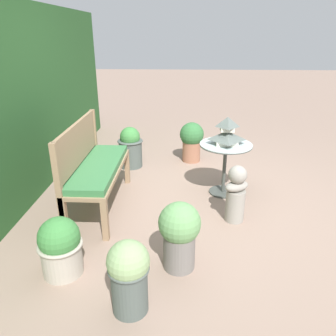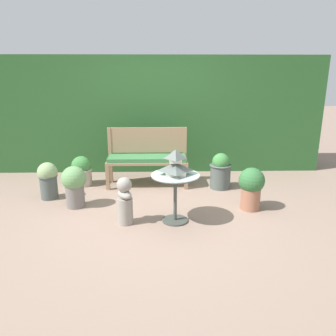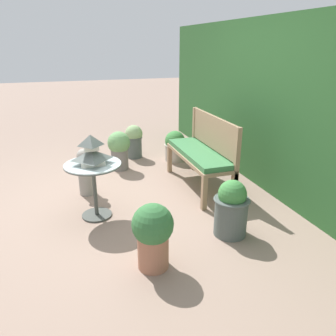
% 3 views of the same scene
% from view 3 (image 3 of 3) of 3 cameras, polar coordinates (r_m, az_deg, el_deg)
% --- Properties ---
extents(ground, '(30.00, 30.00, 0.00)m').
position_cam_3_polar(ground, '(4.20, -8.07, -5.80)').
color(ground, gray).
extents(foliage_hedge_back, '(6.40, 0.88, 2.20)m').
position_cam_3_polar(foliage_hedge_back, '(4.80, 20.44, 10.33)').
color(foliage_hedge_back, '#285628').
rests_on(foliage_hedge_back, ground).
extents(garden_bench, '(1.37, 0.45, 0.52)m').
position_cam_3_polar(garden_bench, '(4.44, 5.33, 2.06)').
color(garden_bench, '#937556').
rests_on(garden_bench, ground).
extents(bench_backrest, '(1.37, 0.06, 0.98)m').
position_cam_3_polar(bench_backrest, '(4.45, 7.89, 5.40)').
color(bench_backrest, '#937556').
rests_on(bench_backrest, ground).
extents(patio_table, '(0.62, 0.62, 0.64)m').
position_cam_3_polar(patio_table, '(3.72, -12.82, -1.29)').
color(patio_table, '#424742').
rests_on(patio_table, ground).
extents(pagoda_birdhouse, '(0.34, 0.34, 0.33)m').
position_cam_3_polar(pagoda_birdhouse, '(3.62, -13.17, 2.77)').
color(pagoda_birdhouse, silver).
rests_on(pagoda_birdhouse, patio_table).
extents(garden_bust, '(0.27, 0.31, 0.62)m').
position_cam_3_polar(garden_bust, '(4.38, -14.14, -0.64)').
color(garden_bust, gray).
rests_on(garden_bust, ground).
extents(potted_plant_bench_left, '(0.37, 0.37, 0.60)m').
position_cam_3_polar(potted_plant_bench_left, '(3.42, 10.96, -6.92)').
color(potted_plant_bench_left, '#4C5651').
rests_on(potted_plant_bench_left, ground).
extents(potted_plant_hedge_corner, '(0.36, 0.36, 0.51)m').
position_cam_3_polar(potted_plant_hedge_corner, '(5.53, 1.22, 3.87)').
color(potted_plant_hedge_corner, '#ADA393').
rests_on(potted_plant_hedge_corner, ground).
extents(potted_plant_path_edge, '(0.30, 0.30, 0.57)m').
position_cam_3_polar(potted_plant_path_edge, '(5.69, -5.93, 4.86)').
color(potted_plant_path_edge, '#4C5651').
rests_on(potted_plant_path_edge, ground).
extents(potted_plant_table_far, '(0.37, 0.37, 0.61)m').
position_cam_3_polar(potted_plant_table_far, '(2.88, -2.66, -11.29)').
color(potted_plant_table_far, '#9E664C').
rests_on(potted_plant_table_far, ground).
extents(potted_plant_patio_mid, '(0.35, 0.35, 0.61)m').
position_cam_3_polar(potted_plant_patio_mid, '(5.17, -8.50, 3.39)').
color(potted_plant_patio_mid, slate).
rests_on(potted_plant_patio_mid, ground).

